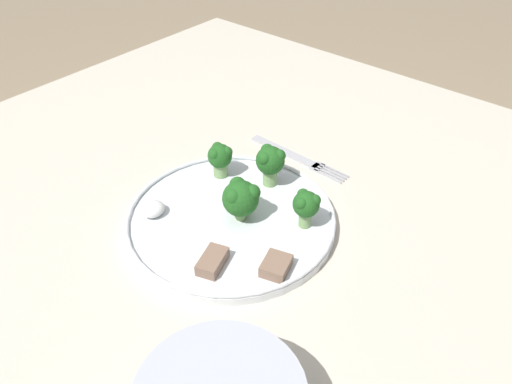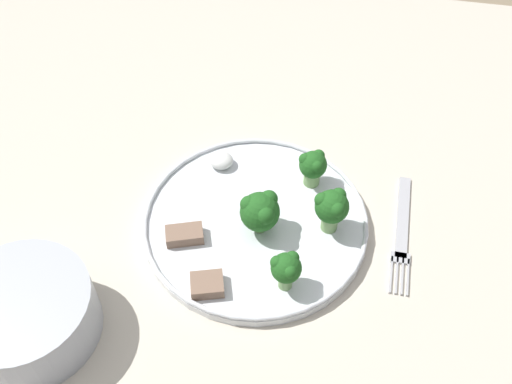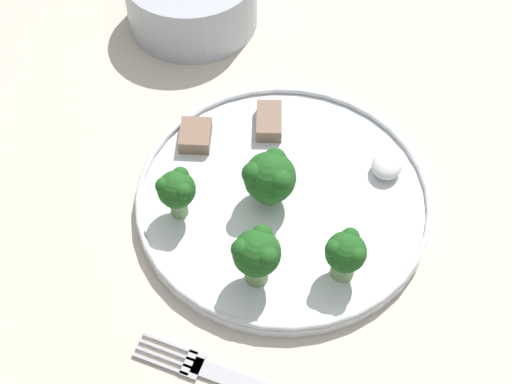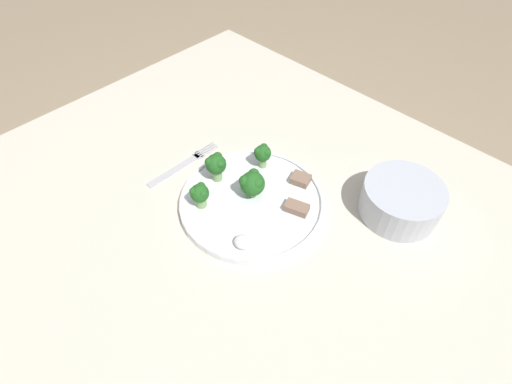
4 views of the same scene
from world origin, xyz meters
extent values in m
cube|color=beige|center=(0.00, 0.00, 0.74)|extent=(1.15, 1.07, 0.03)
cylinder|color=brown|center=(0.52, 0.47, 0.36)|extent=(0.06, 0.06, 0.73)
cylinder|color=white|center=(0.01, 0.05, 0.77)|extent=(0.29, 0.29, 0.01)
torus|color=white|center=(0.01, 0.05, 0.77)|extent=(0.29, 0.29, 0.01)
cube|color=#B2B2B7|center=(-0.18, 0.07, 0.76)|extent=(0.02, 0.02, 0.00)
cube|color=#B2B2B7|center=(-0.17, 0.09, 0.76)|extent=(0.00, 0.05, 0.00)
cube|color=#B2B2B7|center=(-0.18, 0.09, 0.76)|extent=(0.00, 0.05, 0.00)
cube|color=#B2B2B7|center=(-0.18, 0.09, 0.76)|extent=(0.00, 0.05, 0.00)
cube|color=#B2B2B7|center=(-0.19, 0.09, 0.76)|extent=(0.00, 0.05, 0.00)
cylinder|color=white|center=(0.23, 0.24, 0.79)|extent=(0.13, 0.13, 0.05)
cylinder|color=#7FA866|center=(-0.05, -0.03, 0.78)|extent=(0.02, 0.02, 0.02)
sphere|color=#215B1E|center=(-0.05, -0.03, 0.81)|extent=(0.04, 0.04, 0.04)
sphere|color=#215B1E|center=(-0.04, -0.03, 0.82)|extent=(0.02, 0.02, 0.02)
sphere|color=#215B1E|center=(-0.06, -0.02, 0.82)|extent=(0.02, 0.02, 0.02)
sphere|color=#215B1E|center=(-0.06, -0.04, 0.82)|extent=(0.02, 0.02, 0.02)
cylinder|color=#7FA866|center=(0.00, 0.06, 0.78)|extent=(0.02, 0.02, 0.02)
sphere|color=#215B1E|center=(0.00, 0.06, 0.81)|extent=(0.05, 0.05, 0.05)
sphere|color=#215B1E|center=(0.01, 0.06, 0.82)|extent=(0.02, 0.02, 0.02)
sphere|color=#215B1E|center=(-0.01, 0.07, 0.82)|extent=(0.02, 0.02, 0.02)
sphere|color=#215B1E|center=(-0.01, 0.05, 0.82)|extent=(0.02, 0.02, 0.02)
cylinder|color=#7FA866|center=(-0.04, 0.14, 0.78)|extent=(0.02, 0.02, 0.02)
sphere|color=#215B1E|center=(-0.04, 0.14, 0.81)|extent=(0.04, 0.04, 0.04)
sphere|color=#215B1E|center=(-0.03, 0.14, 0.82)|extent=(0.02, 0.02, 0.02)
sphere|color=#215B1E|center=(-0.05, 0.15, 0.82)|extent=(0.02, 0.02, 0.02)
sphere|color=#215B1E|center=(-0.05, 0.13, 0.82)|extent=(0.02, 0.02, 0.02)
cylinder|color=#7FA866|center=(-0.09, 0.04, 0.79)|extent=(0.02, 0.02, 0.03)
sphere|color=#215B1E|center=(-0.09, 0.04, 0.81)|extent=(0.04, 0.04, 0.04)
sphere|color=#215B1E|center=(-0.07, 0.04, 0.82)|extent=(0.02, 0.02, 0.02)
sphere|color=#215B1E|center=(-0.09, 0.05, 0.82)|extent=(0.02, 0.02, 0.02)
sphere|color=#215B1E|center=(-0.09, 0.03, 0.82)|extent=(0.02, 0.02, 0.02)
cube|color=#846651|center=(0.09, 0.09, 0.78)|extent=(0.05, 0.04, 0.02)
cube|color=#846651|center=(0.04, 0.16, 0.78)|extent=(0.05, 0.04, 0.02)
ellipsoid|color=white|center=(0.07, -0.04, 0.78)|extent=(0.03, 0.03, 0.02)
camera|label=1|loc=(0.38, 0.41, 1.23)|focal=35.00mm
camera|label=2|loc=(-0.08, 0.51, 1.39)|focal=42.00mm
camera|label=3|loc=(-0.39, -0.06, 1.34)|focal=50.00mm
camera|label=4|loc=(0.38, -0.32, 1.38)|focal=28.00mm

